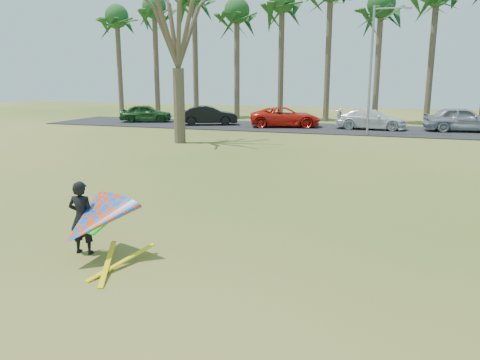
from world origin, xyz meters
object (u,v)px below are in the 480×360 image
(bare_tree_left, at_px, (177,17))
(kite_flyer, at_px, (91,221))
(car_1, at_px, (209,115))
(car_4, at_px, (462,119))
(streetlight, at_px, (374,65))
(car_3, at_px, (371,119))
(car_0, at_px, (146,113))
(car_2, at_px, (285,117))

(bare_tree_left, height_order, kite_flyer, bare_tree_left)
(bare_tree_left, relative_size, car_1, 2.20)
(car_4, bearing_deg, bare_tree_left, 116.85)
(streetlight, bearing_deg, car_1, 168.53)
(car_1, bearing_deg, car_3, -109.25)
(car_0, height_order, car_2, car_2)
(bare_tree_left, height_order, car_2, bare_tree_left)
(car_0, xyz_separation_m, car_4, (23.91, 0.72, 0.12))
(streetlight, distance_m, car_4, 7.81)
(bare_tree_left, distance_m, car_3, 15.63)
(car_2, relative_size, car_3, 1.07)
(car_0, bearing_deg, streetlight, -119.53)
(car_4, bearing_deg, car_0, 84.56)
(car_0, distance_m, car_3, 17.95)
(car_1, bearing_deg, streetlight, -124.56)
(kite_flyer, bearing_deg, car_2, 94.49)
(car_1, bearing_deg, car_0, 61.24)
(bare_tree_left, xyz_separation_m, car_1, (-2.09, 9.49, -6.13))
(bare_tree_left, height_order, car_4, bare_tree_left)
(car_3, bearing_deg, car_1, 95.49)
(kite_flyer, bearing_deg, car_4, 69.84)
(bare_tree_left, bearing_deg, car_1, 102.45)
(streetlight, relative_size, car_4, 1.63)
(streetlight, xyz_separation_m, car_3, (-0.14, 3.30, -3.69))
(bare_tree_left, relative_size, car_2, 1.86)
(car_3, height_order, kite_flyer, kite_flyer)
(car_2, xyz_separation_m, car_4, (12.11, 0.85, 0.11))
(car_0, bearing_deg, bare_tree_left, -161.68)
(bare_tree_left, relative_size, kite_flyer, 4.06)
(streetlight, distance_m, car_3, 4.96)
(streetlight, xyz_separation_m, car_2, (-6.29, 2.93, -3.68))
(car_0, bearing_deg, car_4, -108.19)
(streetlight, distance_m, car_0, 18.71)
(car_2, bearing_deg, car_1, 78.06)
(car_3, bearing_deg, car_0, 92.39)
(car_2, height_order, car_3, car_2)
(kite_flyer, bearing_deg, car_3, 81.39)
(car_0, relative_size, kite_flyer, 1.76)
(car_0, height_order, car_1, car_1)
(car_0, relative_size, car_4, 0.85)
(car_3, bearing_deg, kite_flyer, 173.04)
(streetlight, height_order, car_4, streetlight)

